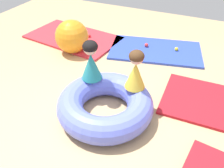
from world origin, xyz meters
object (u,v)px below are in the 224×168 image
object	(u,v)px
play_ball_red_second	(89,36)
exercise_ball_large	(72,37)
child_in_teal	(91,61)
play_ball_red	(146,45)
play_ball_yellow	(176,49)
child_in_yellow	(136,70)
inflatable_cushion	(105,105)

from	to	relation	value
play_ball_red_second	exercise_ball_large	bearing A→B (deg)	-91.28
exercise_ball_large	child_in_teal	bearing A→B (deg)	-46.37
play_ball_red_second	exercise_ball_large	distance (m)	0.62
child_in_teal	play_ball_red	size ratio (longest dim) A/B	7.48
child_in_teal	play_ball_yellow	xyz separation A→B (m)	(0.78, 1.73, -0.50)
child_in_yellow	play_ball_red_second	bearing A→B (deg)	67.26
play_ball_yellow	play_ball_red_second	bearing A→B (deg)	-174.58
play_ball_red	exercise_ball_large	bearing A→B (deg)	-150.90
inflatable_cushion	child_in_teal	world-z (taller)	child_in_teal
play_ball_red	play_ball_red_second	distance (m)	1.17
child_in_yellow	play_ball_red_second	size ratio (longest dim) A/B	8.03
child_in_yellow	exercise_ball_large	world-z (taller)	child_in_yellow
play_ball_red_second	child_in_teal	bearing A→B (deg)	-59.31
play_ball_yellow	play_ball_red_second	xyz separation A→B (m)	(-1.71, -0.16, -0.00)
inflatable_cushion	child_in_yellow	distance (m)	0.57
exercise_ball_large	play_ball_red_second	bearing A→B (deg)	88.72
inflatable_cushion	play_ball_red_second	world-z (taller)	inflatable_cushion
inflatable_cushion	exercise_ball_large	world-z (taller)	exercise_ball_large
inflatable_cushion	child_in_yellow	size ratio (longest dim) A/B	2.37
child_in_teal	play_ball_red_second	size ratio (longest dim) A/B	8.43
child_in_yellow	play_ball_yellow	distance (m)	1.76
inflatable_cushion	play_ball_red_second	distance (m)	2.20
inflatable_cushion	exercise_ball_large	size ratio (longest dim) A/B	2.02
inflatable_cushion	play_ball_red_second	size ratio (longest dim) A/B	18.99
child_in_yellow	child_in_teal	distance (m)	0.58
inflatable_cushion	child_in_teal	bearing A→B (deg)	141.35
child_in_teal	exercise_ball_large	distance (m)	1.40
child_in_yellow	child_in_teal	size ratio (longest dim) A/B	0.95
play_ball_yellow	play_ball_red	bearing A→B (deg)	-171.24
play_ball_yellow	exercise_ball_large	bearing A→B (deg)	-156.72
child_in_teal	play_ball_red	bearing A→B (deg)	-159.74
child_in_yellow	play_ball_red_second	xyz separation A→B (m)	(-1.51, 1.52, -0.49)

